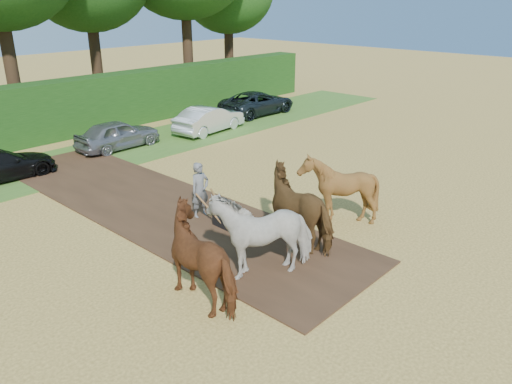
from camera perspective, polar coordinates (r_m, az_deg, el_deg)
name	(u,v)px	position (r m, az deg, el deg)	size (l,w,h in m)	color
ground	(276,297)	(12.97, 2.29, -11.87)	(120.00, 120.00, 0.00)	gold
earth_strip	(156,206)	(18.47, -11.32, -1.55)	(4.50, 17.00, 0.05)	#472D1C
grass_verge	(29,173)	(23.64, -24.48, 2.00)	(50.00, 5.00, 0.03)	#38601E
plough_team	(281,217)	(14.46, 2.84, -2.88)	(7.74, 5.54, 2.35)	brown
parked_cars	(82,145)	(24.56, -19.31, 5.12)	(35.53, 3.42, 1.47)	silver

